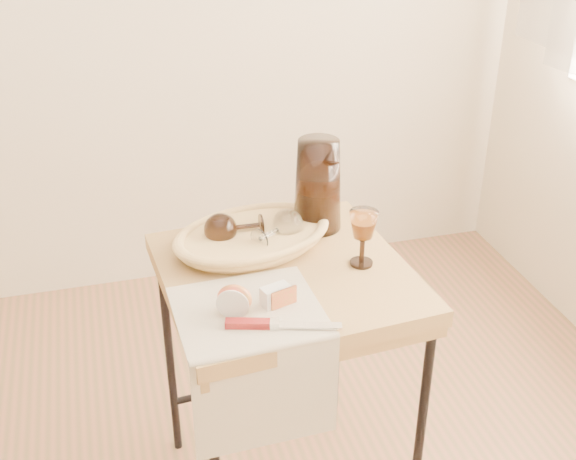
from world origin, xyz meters
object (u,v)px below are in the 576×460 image
object	(u,v)px
tea_towel	(248,311)
wine_goblet	(363,238)
side_table	(286,388)
goblet_lying_b	(276,231)
goblet_lying_a	(238,227)
table_knife	(279,323)
pitcher	(318,185)
bread_basket	(253,239)
apple_half	(235,299)

from	to	relation	value
tea_towel	wine_goblet	size ratio (longest dim) A/B	2.19
side_table	goblet_lying_b	xyz separation A→B (m)	(0.00, 0.10, 0.42)
side_table	goblet_lying_a	xyz separation A→B (m)	(-0.09, 0.14, 0.43)
goblet_lying_b	wine_goblet	world-z (taller)	wine_goblet
wine_goblet	table_knife	xyz separation A→B (m)	(-0.26, -0.20, -0.06)
side_table	goblet_lying_b	distance (m)	0.44
goblet_lying_a	goblet_lying_b	bearing A→B (deg)	157.78
goblet_lying_a	pitcher	distance (m)	0.24
bread_basket	table_knife	world-z (taller)	bread_basket
goblet_lying_b	table_knife	xyz separation A→B (m)	(-0.08, -0.33, -0.04)
side_table	goblet_lying_b	size ratio (longest dim) A/B	5.71
bread_basket	table_knife	bearing A→B (deg)	-108.75
bread_basket	goblet_lying_a	bearing A→B (deg)	138.89
side_table	goblet_lying_b	bearing A→B (deg)	88.58
wine_goblet	apple_half	size ratio (longest dim) A/B	1.88
side_table	bread_basket	distance (m)	0.42
side_table	tea_towel	xyz separation A→B (m)	(-0.13, -0.15, 0.37)
goblet_lying_b	wine_goblet	bearing A→B (deg)	-68.24
pitcher	table_knife	world-z (taller)	pitcher
side_table	wine_goblet	xyz separation A→B (m)	(0.19, -0.03, 0.44)
bread_basket	goblet_lying_a	world-z (taller)	goblet_lying_a
bread_basket	wine_goblet	size ratio (longest dim) A/B	2.54
bread_basket	apple_half	world-z (taller)	apple_half
goblet_lying_b	pitcher	distance (m)	0.18
bread_basket	goblet_lying_b	xyz separation A→B (m)	(0.06, -0.02, 0.03)
goblet_lying_a	table_knife	world-z (taller)	goblet_lying_a
side_table	bread_basket	xyz separation A→B (m)	(-0.05, 0.13, 0.40)
tea_towel	goblet_lying_b	size ratio (longest dim) A/B	2.46
side_table	apple_half	world-z (taller)	apple_half
side_table	wine_goblet	size ratio (longest dim) A/B	5.09
apple_half	goblet_lying_b	bearing A→B (deg)	80.92
side_table	wine_goblet	bearing A→B (deg)	-7.72
pitcher	wine_goblet	distance (m)	0.23
tea_towel	table_knife	world-z (taller)	table_knife
table_knife	goblet_lying_a	bearing A→B (deg)	107.87
pitcher	table_knife	xyz separation A→B (m)	(-0.22, -0.42, -0.11)
side_table	apple_half	distance (m)	0.47
goblet_lying_a	apple_half	size ratio (longest dim) A/B	1.76
wine_goblet	table_knife	world-z (taller)	wine_goblet
tea_towel	table_knife	distance (m)	0.09
side_table	bread_basket	size ratio (longest dim) A/B	2.00
tea_towel	goblet_lying_b	bearing A→B (deg)	60.93
wine_goblet	pitcher	bearing A→B (deg)	102.14
tea_towel	pitcher	xyz separation A→B (m)	(0.27, 0.34, 0.12)
goblet_lying_b	apple_half	xyz separation A→B (m)	(-0.16, -0.26, -0.01)
wine_goblet	goblet_lying_b	bearing A→B (deg)	144.69
tea_towel	table_knife	bearing A→B (deg)	-60.04
pitcher	table_knife	distance (m)	0.49
apple_half	pitcher	bearing A→B (deg)	71.99
goblet_lying_b	table_knife	world-z (taller)	goblet_lying_b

